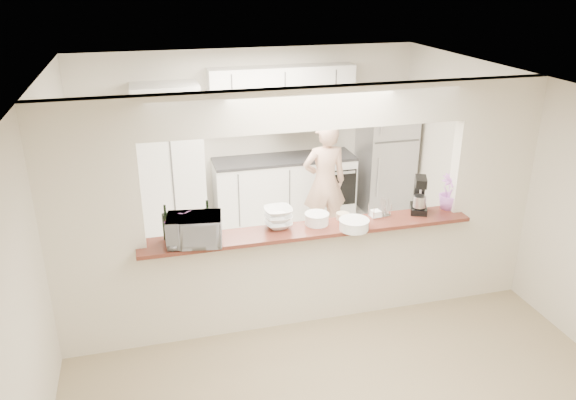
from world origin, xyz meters
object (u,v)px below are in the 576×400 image
object	(u,v)px
toaster_oven	(194,230)
stand_mixer	(419,196)
refrigerator	(386,156)
person	(325,183)

from	to	relation	value
toaster_oven	stand_mixer	world-z (taller)	stand_mixer
refrigerator	toaster_oven	world-z (taller)	refrigerator
refrigerator	stand_mixer	xyz separation A→B (m)	(-0.79, -2.59, 0.42)
refrigerator	toaster_oven	bearing A→B (deg)	-139.33
refrigerator	toaster_oven	xyz separation A→B (m)	(-3.20, -2.75, 0.38)
toaster_oven	person	distance (m)	2.73
refrigerator	person	bearing A→B (deg)	-146.15
stand_mixer	person	distance (m)	1.85
stand_mixer	person	size ratio (longest dim) A/B	0.24
toaster_oven	stand_mixer	size ratio (longest dim) A/B	1.29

